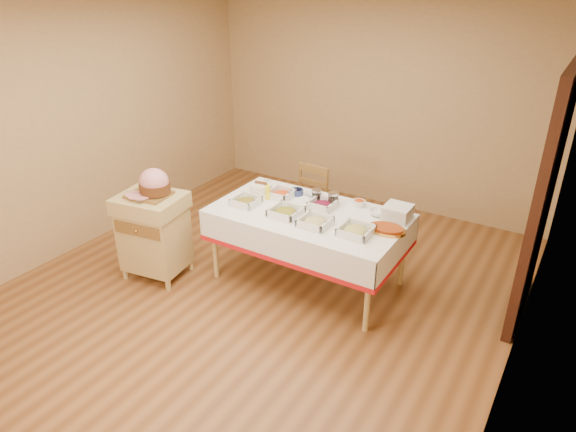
# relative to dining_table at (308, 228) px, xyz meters

# --- Properties ---
(room_shell) EXTENTS (5.00, 5.00, 5.00)m
(room_shell) POSITION_rel_dining_table_xyz_m (-0.30, -0.30, 0.70)
(room_shell) COLOR brown
(room_shell) RESTS_ON ground
(doorway) EXTENTS (0.09, 1.10, 2.20)m
(doorway) POSITION_rel_dining_table_xyz_m (1.90, 0.60, 0.51)
(doorway) COLOR black
(doorway) RESTS_ON ground
(dining_table) EXTENTS (1.82, 1.02, 0.76)m
(dining_table) POSITION_rel_dining_table_xyz_m (0.00, 0.00, 0.00)
(dining_table) COLOR tan
(dining_table) RESTS_ON ground
(butcher_cart) EXTENTS (0.69, 0.60, 0.87)m
(butcher_cart) POSITION_rel_dining_table_xyz_m (-1.36, -0.69, -0.10)
(butcher_cart) COLOR tan
(butcher_cart) RESTS_ON ground
(dining_chair) EXTENTS (0.42, 0.40, 0.89)m
(dining_chair) POSITION_rel_dining_table_xyz_m (-0.41, 0.69, -0.14)
(dining_chair) COLOR brown
(dining_chair) RESTS_ON ground
(ham_on_board) EXTENTS (0.41, 0.39, 0.27)m
(ham_on_board) POSITION_rel_dining_table_xyz_m (-1.32, -0.66, 0.39)
(ham_on_board) COLOR brown
(ham_on_board) RESTS_ON butcher_cart
(serving_dish_a) EXTENTS (0.25, 0.24, 0.11)m
(serving_dish_a) POSITION_rel_dining_table_xyz_m (-0.61, -0.16, 0.20)
(serving_dish_a) COLOR silver
(serving_dish_a) RESTS_ON dining_table
(serving_dish_b) EXTENTS (0.27, 0.27, 0.11)m
(serving_dish_b) POSITION_rel_dining_table_xyz_m (-0.15, -0.17, 0.20)
(serving_dish_b) COLOR silver
(serving_dish_b) RESTS_ON dining_table
(serving_dish_c) EXTENTS (0.26, 0.26, 0.11)m
(serving_dish_c) POSITION_rel_dining_table_xyz_m (0.18, -0.20, 0.20)
(serving_dish_c) COLOR silver
(serving_dish_c) RESTS_ON dining_table
(serving_dish_d) EXTENTS (0.27, 0.27, 0.10)m
(serving_dish_d) POSITION_rel_dining_table_xyz_m (0.56, -0.16, 0.20)
(serving_dish_d) COLOR silver
(serving_dish_d) RESTS_ON dining_table
(serving_dish_e) EXTENTS (0.24, 0.23, 0.11)m
(serving_dish_e) POSITION_rel_dining_table_xyz_m (-0.41, 0.17, 0.20)
(serving_dish_e) COLOR silver
(serving_dish_e) RESTS_ON dining_table
(serving_dish_f) EXTENTS (0.25, 0.24, 0.11)m
(serving_dish_f) POSITION_rel_dining_table_xyz_m (0.06, 0.16, 0.20)
(serving_dish_f) COLOR silver
(serving_dish_f) RESTS_ON dining_table
(small_bowl_left) EXTENTS (0.13, 0.13, 0.06)m
(small_bowl_left) POSITION_rel_dining_table_xyz_m (-0.70, 0.31, 0.19)
(small_bowl_left) COLOR silver
(small_bowl_left) RESTS_ON dining_table
(small_bowl_mid) EXTENTS (0.14, 0.14, 0.06)m
(small_bowl_mid) POSITION_rel_dining_table_xyz_m (-0.31, 0.31, 0.19)
(small_bowl_mid) COLOR navy
(small_bowl_mid) RESTS_ON dining_table
(small_bowl_right) EXTENTS (0.12, 0.12, 0.06)m
(small_bowl_right) POSITION_rel_dining_table_xyz_m (0.35, 0.38, 0.20)
(small_bowl_right) COLOR silver
(small_bowl_right) RESTS_ON dining_table
(bowl_white_imported) EXTENTS (0.21, 0.21, 0.04)m
(bowl_white_imported) POSITION_rel_dining_table_xyz_m (-0.15, 0.37, 0.18)
(bowl_white_imported) COLOR silver
(bowl_white_imported) RESTS_ON dining_table
(bowl_small_imported) EXTENTS (0.18, 0.18, 0.05)m
(bowl_small_imported) POSITION_rel_dining_table_xyz_m (0.58, 0.29, 0.19)
(bowl_small_imported) COLOR silver
(bowl_small_imported) RESTS_ON dining_table
(preserve_jar_left) EXTENTS (0.10, 0.10, 0.13)m
(preserve_jar_left) POSITION_rel_dining_table_xyz_m (-0.06, 0.27, 0.22)
(preserve_jar_left) COLOR silver
(preserve_jar_left) RESTS_ON dining_table
(preserve_jar_right) EXTENTS (0.10, 0.10, 0.13)m
(preserve_jar_right) POSITION_rel_dining_table_xyz_m (0.12, 0.27, 0.22)
(preserve_jar_right) COLOR silver
(preserve_jar_right) RESTS_ON dining_table
(mustard_bottle) EXTENTS (0.06, 0.06, 0.17)m
(mustard_bottle) POSITION_rel_dining_table_xyz_m (-0.50, 0.06, 0.24)
(mustard_bottle) COLOR yellow
(mustard_bottle) RESTS_ON dining_table
(bread_basket) EXTENTS (0.22, 0.22, 0.10)m
(bread_basket) POSITION_rel_dining_table_xyz_m (-0.67, 0.18, 0.20)
(bread_basket) COLOR white
(bread_basket) RESTS_ON dining_table
(plate_stack) EXTENTS (0.24, 0.24, 0.13)m
(plate_stack) POSITION_rel_dining_table_xyz_m (0.76, 0.31, 0.23)
(plate_stack) COLOR silver
(plate_stack) RESTS_ON dining_table
(brass_platter) EXTENTS (0.34, 0.24, 0.04)m
(brass_platter) POSITION_rel_dining_table_xyz_m (0.77, 0.03, 0.18)
(brass_platter) COLOR #C08436
(brass_platter) RESTS_ON dining_table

